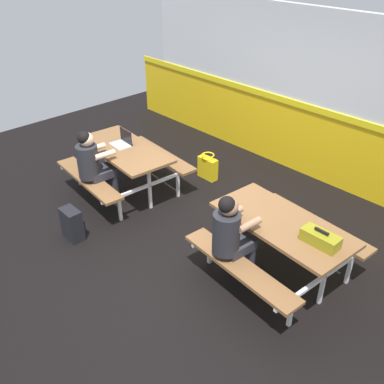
{
  "coord_description": "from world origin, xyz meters",
  "views": [
    {
      "loc": [
        3.52,
        -3.13,
        3.53
      ],
      "look_at": [
        0.0,
        0.21,
        0.55
      ],
      "focal_mm": 40.29,
      "sensor_mm": 36.0,
      "label": 1
    }
  ],
  "objects_px": {
    "picnic_table_right": "(281,234)",
    "student_nearer": "(93,163)",
    "laptop_silver": "(122,142)",
    "backpack_dark": "(73,224)",
    "student_further": "(231,233)",
    "tote_bag_bright": "(208,167)",
    "picnic_table_left": "(125,158)",
    "toolbox_grey": "(320,238)"
  },
  "relations": [
    {
      "from": "picnic_table_left",
      "to": "tote_bag_bright",
      "type": "height_order",
      "value": "picnic_table_left"
    },
    {
      "from": "backpack_dark",
      "to": "picnic_table_left",
      "type": "bearing_deg",
      "value": 111.6
    },
    {
      "from": "backpack_dark",
      "to": "student_nearer",
      "type": "bearing_deg",
      "value": 124.17
    },
    {
      "from": "laptop_silver",
      "to": "picnic_table_right",
      "type": "bearing_deg",
      "value": 2.18
    },
    {
      "from": "picnic_table_left",
      "to": "picnic_table_right",
      "type": "xyz_separation_m",
      "value": [
        2.76,
        0.16,
        0.0
      ]
    },
    {
      "from": "student_further",
      "to": "tote_bag_bright",
      "type": "relative_size",
      "value": 2.81
    },
    {
      "from": "student_further",
      "to": "toolbox_grey",
      "type": "xyz_separation_m",
      "value": [
        0.78,
        0.49,
        0.1
      ]
    },
    {
      "from": "picnic_table_right",
      "to": "toolbox_grey",
      "type": "bearing_deg",
      "value": -4.75
    },
    {
      "from": "tote_bag_bright",
      "to": "picnic_table_right",
      "type": "bearing_deg",
      "value": -25.43
    },
    {
      "from": "laptop_silver",
      "to": "backpack_dark",
      "type": "height_order",
      "value": "laptop_silver"
    },
    {
      "from": "student_nearer",
      "to": "laptop_silver",
      "type": "relative_size",
      "value": 3.58
    },
    {
      "from": "picnic_table_right",
      "to": "backpack_dark",
      "type": "bearing_deg",
      "value": -148.34
    },
    {
      "from": "student_further",
      "to": "toolbox_grey",
      "type": "distance_m",
      "value": 0.93
    },
    {
      "from": "student_nearer",
      "to": "backpack_dark",
      "type": "bearing_deg",
      "value": -55.83
    },
    {
      "from": "laptop_silver",
      "to": "toolbox_grey",
      "type": "distance_m",
      "value": 3.37
    },
    {
      "from": "tote_bag_bright",
      "to": "picnic_table_left",
      "type": "bearing_deg",
      "value": -115.79
    },
    {
      "from": "toolbox_grey",
      "to": "student_nearer",
      "type": "bearing_deg",
      "value": -168.19
    },
    {
      "from": "picnic_table_right",
      "to": "backpack_dark",
      "type": "relative_size",
      "value": 3.82
    },
    {
      "from": "backpack_dark",
      "to": "tote_bag_bright",
      "type": "xyz_separation_m",
      "value": [
        0.08,
        2.44,
        -0.02
      ]
    },
    {
      "from": "laptop_silver",
      "to": "backpack_dark",
      "type": "xyz_separation_m",
      "value": [
        0.6,
        -1.29,
        -0.57
      ]
    },
    {
      "from": "backpack_dark",
      "to": "student_further",
      "type": "bearing_deg",
      "value": 23.43
    },
    {
      "from": "picnic_table_left",
      "to": "toolbox_grey",
      "type": "distance_m",
      "value": 3.27
    },
    {
      "from": "picnic_table_right",
      "to": "laptop_silver",
      "type": "relative_size",
      "value": 4.99
    },
    {
      "from": "tote_bag_bright",
      "to": "laptop_silver",
      "type": "bearing_deg",
      "value": -120.95
    },
    {
      "from": "student_further",
      "to": "laptop_silver",
      "type": "relative_size",
      "value": 3.58
    },
    {
      "from": "picnic_table_left",
      "to": "student_further",
      "type": "bearing_deg",
      "value": -8.69
    },
    {
      "from": "picnic_table_right",
      "to": "student_further",
      "type": "distance_m",
      "value": 0.62
    },
    {
      "from": "student_nearer",
      "to": "tote_bag_bright",
      "type": "relative_size",
      "value": 2.81
    },
    {
      "from": "picnic_table_left",
      "to": "student_further",
      "type": "distance_m",
      "value": 2.52
    },
    {
      "from": "student_further",
      "to": "backpack_dark",
      "type": "xyz_separation_m",
      "value": [
        -1.99,
        -0.86,
        -0.49
      ]
    },
    {
      "from": "student_further",
      "to": "tote_bag_bright",
      "type": "distance_m",
      "value": 2.52
    },
    {
      "from": "laptop_silver",
      "to": "tote_bag_bright",
      "type": "xyz_separation_m",
      "value": [
        0.69,
        1.15,
        -0.59
      ]
    },
    {
      "from": "student_nearer",
      "to": "toolbox_grey",
      "type": "distance_m",
      "value": 3.3
    },
    {
      "from": "student_nearer",
      "to": "toolbox_grey",
      "type": "height_order",
      "value": "student_nearer"
    },
    {
      "from": "student_nearer",
      "to": "toolbox_grey",
      "type": "bearing_deg",
      "value": 11.81
    },
    {
      "from": "laptop_silver",
      "to": "toolbox_grey",
      "type": "relative_size",
      "value": 0.84
    },
    {
      "from": "student_further",
      "to": "backpack_dark",
      "type": "relative_size",
      "value": 2.74
    },
    {
      "from": "student_nearer",
      "to": "picnic_table_left",
      "type": "bearing_deg",
      "value": 93.0
    },
    {
      "from": "picnic_table_right",
      "to": "laptop_silver",
      "type": "distance_m",
      "value": 2.88
    },
    {
      "from": "student_nearer",
      "to": "tote_bag_bright",
      "type": "height_order",
      "value": "student_nearer"
    },
    {
      "from": "picnic_table_left",
      "to": "tote_bag_bright",
      "type": "bearing_deg",
      "value": 64.21
    },
    {
      "from": "picnic_table_right",
      "to": "student_nearer",
      "type": "xyz_separation_m",
      "value": [
        -2.73,
        -0.72,
        0.14
      ]
    }
  ]
}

